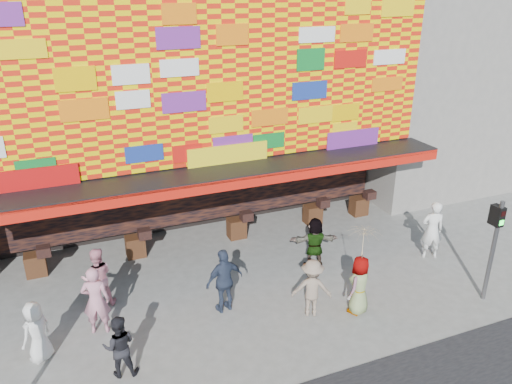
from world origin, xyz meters
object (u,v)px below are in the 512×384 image
Objects in this scene: ped_e at (225,281)px; ped_f at (315,243)px; ped_a at (37,332)px; ped_h at (432,230)px; ped_d at (312,288)px; ped_c at (119,346)px; ped_g at (359,285)px; parasol at (363,242)px; ped_i at (97,277)px; signal_right at (495,240)px; ped_b at (96,300)px.

ped_e reaches higher than ped_f.
ped_a is 0.80× the size of ped_h.
ped_e reaches higher than ped_d.
ped_h is at bearing 139.96° from ped_a.
ped_e is (2.96, 1.40, 0.16)m from ped_c.
ped_e reaches higher than ped_g.
ped_e reaches higher than ped_a.
ped_e is (4.67, 0.19, 0.15)m from ped_a.
ped_e is at bearing 156.67° from parasol.
ped_a is at bearing 48.01° from ped_i.
signal_right is 10.57m from ped_b.
ped_c is 5.04m from ped_d.
parasol is at bearing 129.19° from ped_a.
ped_c is 3.28m from ped_e.
ped_f is at bearing -146.18° from ped_c.
ped_b is (1.39, 0.53, 0.16)m from ped_a.
ped_g is at bearing -172.64° from ped_d.
signal_right reaches higher than ped_c.
ped_i is (-0.16, 2.94, 0.10)m from ped_c.
ped_h is at bearing 86.96° from signal_right.
signal_right is at bearing 151.32° from ped_e.
ped_b is 0.96× the size of ped_h.
ped_a is 0.83× the size of ped_b.
ped_d is at bearing 163.17° from parasol.
ped_f is 0.99× the size of ped_g.
ped_g is (6.26, -0.02, 0.07)m from ped_c.
ped_b is 6.65m from ped_f.
ped_c is at bearing 28.24° from ped_h.
ped_c is (-9.90, 0.84, -1.10)m from signal_right.
ped_f is 2.55m from ped_g.
ped_g reaches higher than ped_f.
ped_f is 6.46m from ped_i.
signal_right is at bearing -172.97° from ped_c.
ped_a is 2.10m from ped_c.
ped_f is 0.84× the size of ped_h.
ped_h is (3.74, -0.91, 0.15)m from ped_f.
ped_c is at bearing 28.21° from ped_d.
ped_a is 0.94× the size of ped_g.
ped_h is (5.00, 1.26, 0.16)m from ped_d.
ped_c is at bearing 14.66° from ped_e.
parasol is at bearing 167.24° from signal_right.
ped_f is (-3.61, 3.37, -1.04)m from signal_right.
ped_d is 0.98× the size of ped_g.
ped_a is at bearing -38.53° from ped_g.
ped_c is at bearing 93.12° from ped_i.
ped_g is at bearing 155.24° from ped_i.
signal_right reaches higher than ped_b.
ped_e is 1.13× the size of ped_f.
ped_d is 1.00× the size of ped_f.
ped_e is 3.48m from ped_i.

